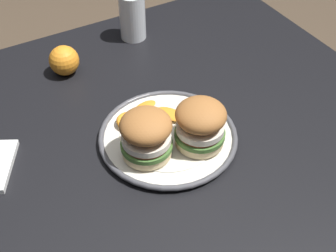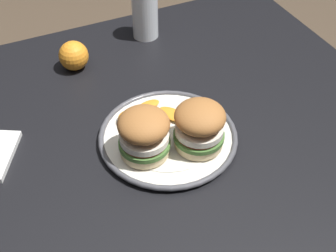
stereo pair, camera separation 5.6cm
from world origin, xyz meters
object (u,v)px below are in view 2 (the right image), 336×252
drinking_glass (145,17)px  whole_orange (74,56)px  dinner_plate (168,137)px  sandwich_half_left (199,125)px  sandwich_half_right (144,133)px  dining_table (157,166)px

drinking_glass → whole_orange: (0.22, 0.06, -0.02)m
dinner_plate → drinking_glass: drinking_glass is taller
drinking_glass → whole_orange: 0.23m
sandwich_half_left → sandwich_half_right: bearing=-13.5°
dining_table → sandwich_half_left: bearing=128.8°
dinner_plate → sandwich_half_right: (0.06, 0.03, 0.06)m
dining_table → sandwich_half_right: (0.05, 0.05, 0.17)m
dinner_plate → sandwich_half_right: 0.09m
dining_table → sandwich_half_right: bearing=47.4°
dinner_plate → sandwich_half_right: sandwich_half_right is taller
sandwich_half_left → drinking_glass: 0.45m
sandwich_half_left → whole_orange: 0.41m
dining_table → sandwich_half_left: sandwich_half_left is taller
whole_orange → dining_table: bearing=106.1°
dining_table → sandwich_half_left: (-0.06, 0.08, 0.17)m
sandwich_half_right → whole_orange: 0.36m
dining_table → drinking_glass: drinking_glass is taller
dinner_plate → sandwich_half_left: size_ratio=2.39×
dinner_plate → sandwich_half_left: bearing=130.8°
dining_table → drinking_glass: 0.42m
dinner_plate → sandwich_half_right: size_ratio=2.61×
sandwich_half_left → sandwich_half_right: (0.11, -0.03, 0.00)m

